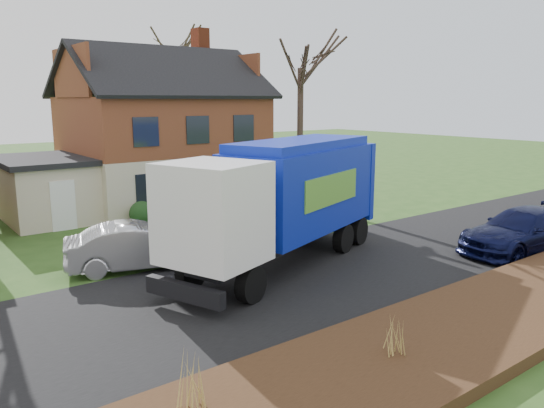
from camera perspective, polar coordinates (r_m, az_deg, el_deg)
ground at (r=16.61m, az=3.99°, el=-7.81°), size 120.00×120.00×0.00m
road at (r=16.61m, az=4.00°, el=-7.78°), size 80.00×7.00×0.02m
mulch_verge at (r=13.34m, az=19.60°, el=-12.67°), size 80.00×3.50×0.30m
main_house at (r=28.33m, az=-12.60°, el=8.14°), size 12.95×8.95×9.26m
garbage_truck at (r=17.30m, az=1.44°, el=1.02°), size 9.81×5.59×4.07m
silver_sedan at (r=17.67m, az=-14.15°, el=-4.41°), size 4.83×2.85×1.50m
navy_wagon at (r=21.07m, az=25.43°, el=-2.60°), size 5.58×2.83×1.55m
tree_front_east at (r=27.92m, az=3.13°, el=16.72°), size 3.59×3.59×9.97m
tree_back at (r=36.71m, az=-10.47°, el=17.03°), size 3.51×3.51×11.10m
grass_clump_west at (r=9.41m, az=-8.34°, el=-18.46°), size 0.35×0.29×0.93m
grass_clump_mid at (r=11.34m, az=13.03°, el=-13.50°), size 0.30×0.25×0.84m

